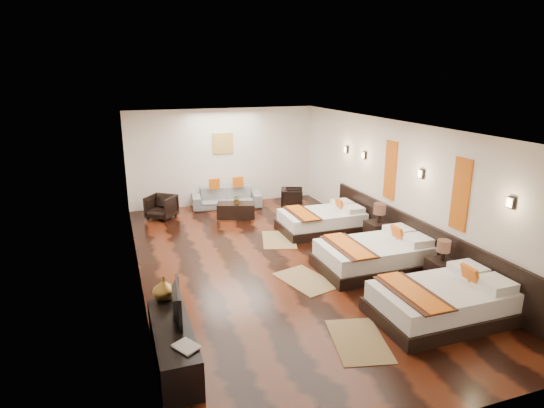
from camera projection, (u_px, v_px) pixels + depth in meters
name	position (u px, v px, depth m)	size (l,w,h in m)	color
floor	(279.00, 263.00, 9.40)	(5.50, 9.50, 0.01)	black
ceiling	(280.00, 126.00, 8.62)	(5.50, 9.50, 0.01)	white
back_wall	(223.00, 157.00, 13.31)	(5.50, 0.01, 2.80)	silver
left_wall	(135.00, 211.00, 8.13)	(0.01, 9.50, 2.80)	silver
right_wall	(398.00, 186.00, 9.88)	(0.01, 9.50, 2.80)	silver
headboard_panel	(415.00, 240.00, 9.41)	(0.08, 6.60, 0.90)	black
bed_near	(443.00, 302.00, 7.22)	(2.16, 1.36, 0.83)	black
bed_mid	(375.00, 255.00, 9.04)	(2.20, 1.38, 0.84)	black
bed_far	(323.00, 221.00, 11.22)	(2.04, 1.28, 0.78)	black
nightstand_a	(441.00, 270.00, 8.32)	(0.45, 0.45, 0.88)	black
nightstand_b	(378.00, 231.00, 10.24)	(0.50, 0.50, 0.99)	black
jute_mat_near	(359.00, 341.00, 6.66)	(0.75, 1.20, 0.01)	olive
jute_mat_mid	(306.00, 280.00, 8.60)	(0.75, 1.20, 0.01)	olive
jute_mat_far	(279.00, 240.00, 10.68)	(0.75, 1.20, 0.01)	olive
tv_console	(173.00, 345.00, 6.08)	(0.50, 1.80, 0.55)	black
tv	(173.00, 303.00, 6.16)	(0.81, 0.11, 0.47)	black
book	(179.00, 351.00, 5.46)	(0.24, 0.32, 0.03)	black
figurine	(164.00, 288.00, 6.70)	(0.33, 0.33, 0.35)	brown
sofa	(227.00, 197.00, 13.20)	(1.97, 0.77, 0.57)	slate
armchair_left	(161.00, 207.00, 12.18)	(0.68, 0.70, 0.63)	black
armchair_right	(292.00, 198.00, 13.17)	(0.61, 0.62, 0.57)	black
coffee_table	(236.00, 210.00, 12.27)	(1.00, 0.50, 0.40)	black
table_plant	(237.00, 199.00, 12.14)	(0.23, 0.20, 0.25)	#306220
orange_panel_a	(461.00, 194.00, 8.07)	(0.04, 0.40, 1.30)	#D86014
orange_panel_b	(390.00, 170.00, 10.06)	(0.04, 0.40, 1.30)	#D86014
sconce_near	(511.00, 202.00, 7.03)	(0.07, 0.12, 0.18)	black
sconce_mid	(421.00, 174.00, 9.02)	(0.07, 0.12, 0.18)	black
sconce_far	(364.00, 155.00, 11.01)	(0.07, 0.12, 0.18)	black
sconce_lounge	(346.00, 150.00, 11.83)	(0.07, 0.12, 0.18)	black
gold_artwork	(223.00, 143.00, 13.18)	(0.60, 0.04, 0.60)	#AD873F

